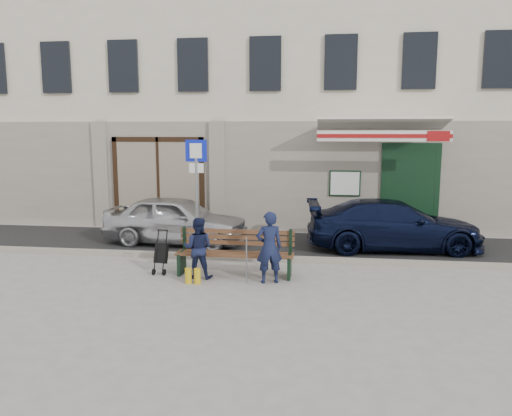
% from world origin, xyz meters
% --- Properties ---
extents(ground, '(80.00, 80.00, 0.00)m').
position_xyz_m(ground, '(0.00, 0.00, 0.00)').
color(ground, '#9E9991').
rests_on(ground, ground).
extents(asphalt_lane, '(60.00, 3.20, 0.01)m').
position_xyz_m(asphalt_lane, '(0.00, 3.10, 0.01)').
color(asphalt_lane, '#282828').
rests_on(asphalt_lane, ground).
extents(curb, '(60.00, 0.18, 0.12)m').
position_xyz_m(curb, '(0.00, 1.50, 0.06)').
color(curb, '#9E9384').
rests_on(curb, ground).
extents(building, '(20.00, 8.27, 10.00)m').
position_xyz_m(building, '(0.01, 8.45, 4.97)').
color(building, beige).
rests_on(building, ground).
extents(car_silver, '(3.85, 1.82, 1.27)m').
position_xyz_m(car_silver, '(-2.09, 2.92, 0.64)').
color(car_silver, '#BCBCC1').
rests_on(car_silver, ground).
extents(car_navy, '(4.40, 2.07, 1.24)m').
position_xyz_m(car_navy, '(3.45, 3.04, 0.62)').
color(car_navy, black).
rests_on(car_navy, ground).
extents(parking_sign, '(0.51, 0.08, 2.73)m').
position_xyz_m(parking_sign, '(-1.25, 1.89, 1.83)').
color(parking_sign, gray).
rests_on(parking_sign, ground).
extents(bench, '(2.40, 1.17, 0.98)m').
position_xyz_m(bench, '(-0.11, 0.29, 0.46)').
color(bench, brown).
rests_on(bench, ground).
extents(man, '(0.59, 0.47, 1.41)m').
position_xyz_m(man, '(0.69, -0.11, 0.70)').
color(man, '#151C3C').
rests_on(man, ground).
extents(woman, '(0.60, 0.47, 1.23)m').
position_xyz_m(woman, '(-0.76, 0.02, 0.62)').
color(woman, '#151B3A').
rests_on(woman, ground).
extents(stroller, '(0.29, 0.39, 0.90)m').
position_xyz_m(stroller, '(-1.61, 0.26, 0.40)').
color(stroller, black).
rests_on(stroller, ground).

